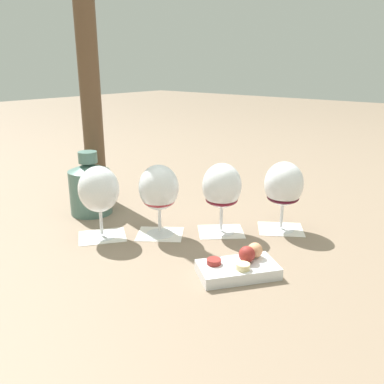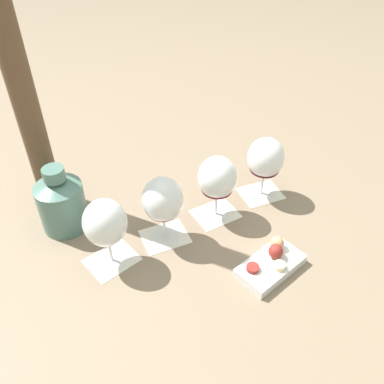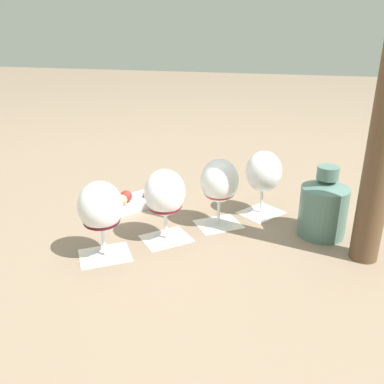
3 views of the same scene
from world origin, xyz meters
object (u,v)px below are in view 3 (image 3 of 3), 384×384
at_px(wine_glass_1, 219,184).
at_px(snack_dish, 131,202).
at_px(wine_glass_3, 101,209).
at_px(wine_glass_0, 263,174).
at_px(wine_glass_2, 165,195).
at_px(ceramic_vase, 324,206).

distance_m(wine_glass_1, snack_dish, 0.29).
bearing_deg(wine_glass_3, wine_glass_0, 135.72).
relative_size(wine_glass_2, wine_glass_3, 1.00).
height_order(wine_glass_0, ceramic_vase, same).
relative_size(wine_glass_3, ceramic_vase, 0.99).
height_order(wine_glass_2, snack_dish, wine_glass_2).
bearing_deg(wine_glass_2, ceramic_vase, 108.91).
relative_size(wine_glass_0, ceramic_vase, 0.99).
height_order(wine_glass_1, wine_glass_3, same).
distance_m(wine_glass_2, ceramic_vase, 0.40).
xyz_separation_m(wine_glass_0, wine_glass_2, (0.22, -0.21, 0.00)).
xyz_separation_m(wine_glass_0, snack_dish, (0.06, -0.37, -0.10)).
bearing_deg(wine_glass_2, wine_glass_3, -44.07).
relative_size(wine_glass_0, wine_glass_2, 1.00).
bearing_deg(ceramic_vase, wine_glass_2, -71.09).
bearing_deg(wine_glass_0, snack_dish, -80.54).
bearing_deg(wine_glass_3, wine_glass_1, 135.81).
relative_size(wine_glass_0, wine_glass_1, 1.00).
distance_m(wine_glass_3, ceramic_vase, 0.54).
distance_m(wine_glass_3, snack_dish, 0.29).
bearing_deg(wine_glass_0, ceramic_vase, 60.97).
height_order(wine_glass_1, wine_glass_2, same).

